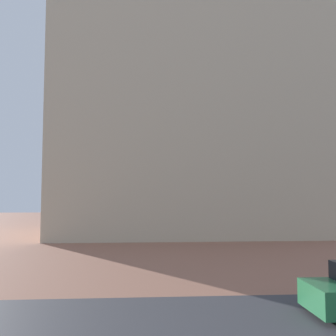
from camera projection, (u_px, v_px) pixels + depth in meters
The scene contains 2 objects.
ground_plane at pixel (167, 310), 11.40m from camera, with size 120.00×120.00×0.00m, color #93604C.
landmark_building at pixel (192, 112), 35.19m from camera, with size 24.20×14.74×38.09m.
Camera 1 is at (-0.76, -1.67, 3.68)m, focal length 38.50 mm.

